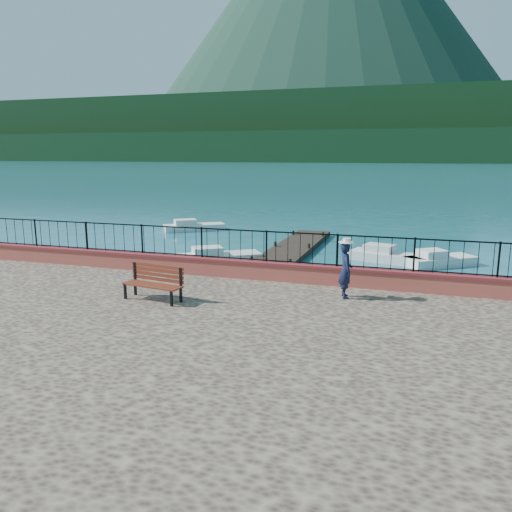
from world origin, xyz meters
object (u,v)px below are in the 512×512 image
Objects in this scene: park_bench at (153,290)px; boat_3 at (194,225)px; boat_0 at (220,254)px; boat_1 at (391,254)px; person at (346,270)px; boat_2 at (441,257)px.

park_bench is 0.44× the size of boat_3.
boat_0 is 8.20m from boat_1.
person is 0.38× the size of boat_3.
person is at bearing -76.70° from boat_1.
boat_3 is at bearing 121.85° from boat_2.
park_bench reaches higher than boat_0.
boat_2 is (2.95, 10.71, -1.57)m from person.
person reaches higher than boat_0.
person is 21.19m from boat_3.
boat_2 is at bearing -19.93° from boat_0.
park_bench reaches higher than boat_3.
boat_3 is at bearing 87.52° from boat_0.
boat_3 is (-5.40, 8.85, 0.00)m from boat_0.
boat_3 is at bearing 17.83° from person.
boat_0 is at bearing 110.69° from park_bench.
person is 10.95m from boat_0.
person reaches higher than boat_1.
boat_3 is (-15.41, 6.36, 0.00)m from boat_2.
person is (4.90, 1.85, 0.48)m from park_bench.
boat_0 and boat_1 have the same top height.
boat_2 is 0.82× the size of boat_3.
park_bench reaches higher than boat_2.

